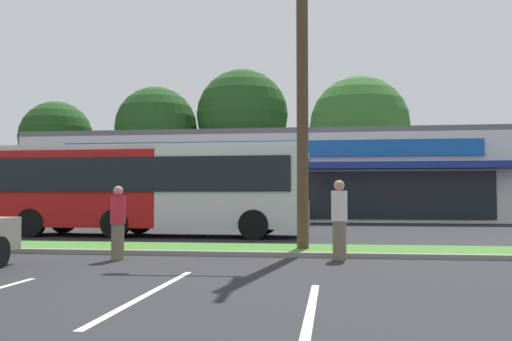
{
  "coord_description": "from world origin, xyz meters",
  "views": [
    {
      "loc": [
        3.23,
        -0.87,
        1.48
      ],
      "look_at": [
        0.66,
        18.1,
        2.3
      ],
      "focal_mm": 40.12,
      "sensor_mm": 36.0,
      "label": 1
    }
  ],
  "objects_px": {
    "utility_pole": "(297,44)",
    "pedestrian_by_pole": "(339,220)",
    "city_bus": "(151,187)",
    "pedestrian_near_bench": "(118,223)",
    "car_1": "(261,210)"
  },
  "relations": [
    {
      "from": "pedestrian_by_pole",
      "to": "city_bus",
      "type": "bearing_deg",
      "value": -97.51
    },
    {
      "from": "car_1",
      "to": "pedestrian_near_bench",
      "type": "height_order",
      "value": "pedestrian_near_bench"
    },
    {
      "from": "city_bus",
      "to": "car_1",
      "type": "bearing_deg",
      "value": 67.62
    },
    {
      "from": "utility_pole",
      "to": "city_bus",
      "type": "distance_m",
      "value": 8.57
    },
    {
      "from": "utility_pole",
      "to": "pedestrian_near_bench",
      "type": "xyz_separation_m",
      "value": [
        -3.95,
        -2.12,
        -4.55
      ]
    },
    {
      "from": "utility_pole",
      "to": "car_1",
      "type": "distance_m",
      "value": 13.61
    },
    {
      "from": "car_1",
      "to": "city_bus",
      "type": "bearing_deg",
      "value": 66.66
    },
    {
      "from": "car_1",
      "to": "pedestrian_near_bench",
      "type": "relative_size",
      "value": 2.48
    },
    {
      "from": "city_bus",
      "to": "utility_pole",
      "type": "bearing_deg",
      "value": -42.53
    },
    {
      "from": "car_1",
      "to": "pedestrian_near_bench",
      "type": "bearing_deg",
      "value": 84.43
    },
    {
      "from": "pedestrian_near_bench",
      "to": "pedestrian_by_pole",
      "type": "height_order",
      "value": "pedestrian_by_pole"
    },
    {
      "from": "city_bus",
      "to": "car_1",
      "type": "distance_m",
      "value": 7.91
    },
    {
      "from": "utility_pole",
      "to": "car_1",
      "type": "height_order",
      "value": "utility_pole"
    },
    {
      "from": "utility_pole",
      "to": "pedestrian_by_pole",
      "type": "distance_m",
      "value": 4.8
    },
    {
      "from": "pedestrian_near_bench",
      "to": "pedestrian_by_pole",
      "type": "relative_size",
      "value": 0.93
    }
  ]
}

